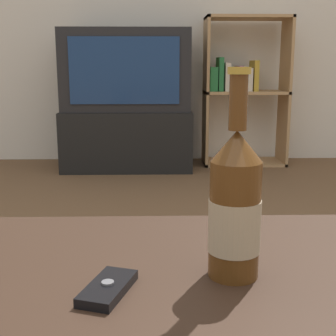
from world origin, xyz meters
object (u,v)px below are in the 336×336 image
bookshelf (241,87)px  cell_phone (108,288)px  tv_stand (128,139)px  beer_bottle (235,207)px  television (126,70)px

bookshelf → cell_phone: bearing=-103.6°
cell_phone → tv_stand: bearing=110.9°
tv_stand → bookshelf: (0.82, 0.11, 0.36)m
beer_bottle → bookshelf: bearing=79.8°
bookshelf → beer_bottle: bearing=-100.2°
television → beer_bottle: size_ratio=2.82×
tv_stand → television: bearing=-90.0°
beer_bottle → cell_phone: bearing=-164.1°
tv_stand → cell_phone: size_ratio=7.67×
television → cell_phone: 2.72m
tv_stand → beer_bottle: (0.32, -2.66, 0.31)m
bookshelf → tv_stand: bearing=-172.6°
beer_bottle → tv_stand: bearing=96.9°
television → beer_bottle: bearing=-83.1°
television → bookshelf: 0.84m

